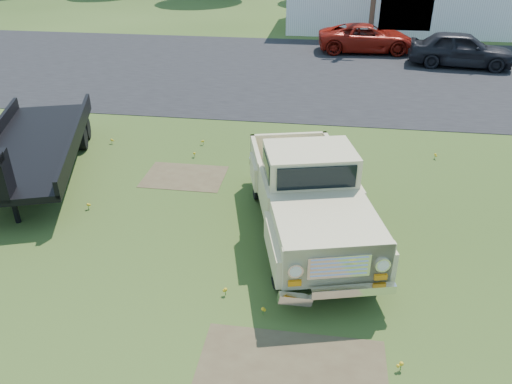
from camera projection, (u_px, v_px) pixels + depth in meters
ground at (232, 257)px, 10.54m from camera, size 140.00×140.00×0.00m
asphalt_lot at (291, 70)px, 23.56m from camera, size 90.00×14.00×0.02m
dirt_patch_a at (291, 379)px, 7.74m from camera, size 3.00×2.00×0.01m
dirt_patch_b at (185, 177)px, 13.83m from camera, size 2.20×1.60×0.01m
vintage_pickup_truck at (308, 193)px, 10.87m from camera, size 3.59×6.09×2.08m
flatbed_trailer at (33, 141)px, 13.60m from camera, size 4.49×7.43×1.92m
red_pickup at (367, 38)px, 26.50m from camera, size 5.30×2.73×1.43m
dark_sedan at (461, 49)px, 23.79m from camera, size 5.00×2.50×1.64m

